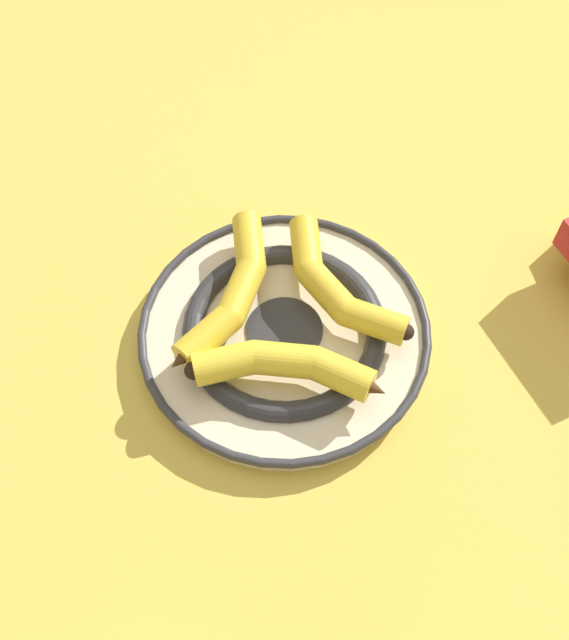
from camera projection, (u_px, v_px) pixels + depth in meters
ground_plane at (258, 316)px, 0.81m from camera, size 2.80×2.80×0.00m
decorative_bowl at (284, 332)px, 0.78m from camera, size 0.30×0.30×0.03m
banana_a at (333, 284)px, 0.77m from camera, size 0.20×0.08×0.03m
banana_b at (287, 366)px, 0.72m from camera, size 0.12×0.17×0.03m
banana_c at (232, 292)px, 0.77m from camera, size 0.16×0.16×0.03m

